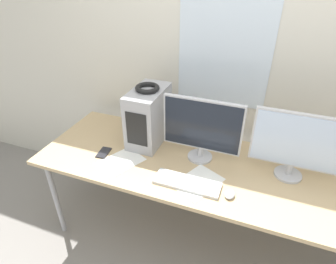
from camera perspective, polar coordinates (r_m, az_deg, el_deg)
name	(u,v)px	position (r m, az deg, el deg)	size (l,w,h in m)	color
wall_back	(245,59)	(2.10, 15.40, 14.11)	(8.00, 0.07, 2.70)	beige
desk	(221,174)	(1.94, 10.67, -8.42)	(2.55, 0.79, 0.76)	tan
pc_tower	(148,116)	(2.06, -3.98, 3.21)	(0.22, 0.40, 0.41)	#9E9EA3
headphones	(147,88)	(1.96, -4.22, 8.93)	(0.17, 0.17, 0.03)	black
monitor_main	(202,128)	(1.85, 6.92, 0.87)	(0.53, 0.17, 0.45)	#B7B7BC
monitor_right_near	(297,144)	(1.85, 24.68, -2.23)	(0.53, 0.17, 0.45)	#B7B7BC
keyboard	(187,183)	(1.76, 3.90, -10.29)	(0.41, 0.14, 0.02)	silver
mouse	(230,194)	(1.72, 12.40, -12.24)	(0.06, 0.08, 0.03)	#B2B2B7
cell_phone	(104,153)	(2.07, -12.94, -4.11)	(0.08, 0.13, 0.01)	#232328
paper_sheet_left	(120,161)	(1.97, -9.64, -5.92)	(0.32, 0.36, 0.00)	white
paper_sheet_front	(198,182)	(1.79, 6.12, -10.09)	(0.32, 0.36, 0.00)	white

